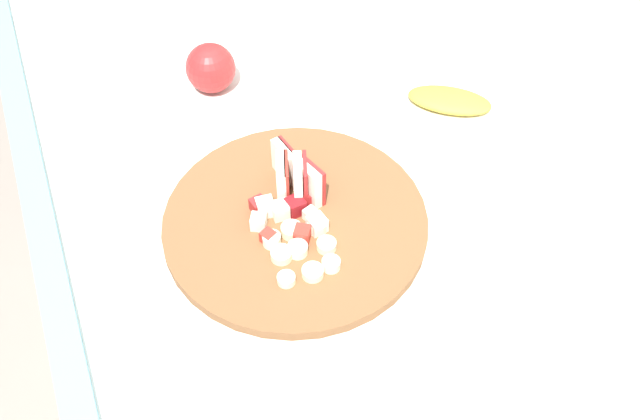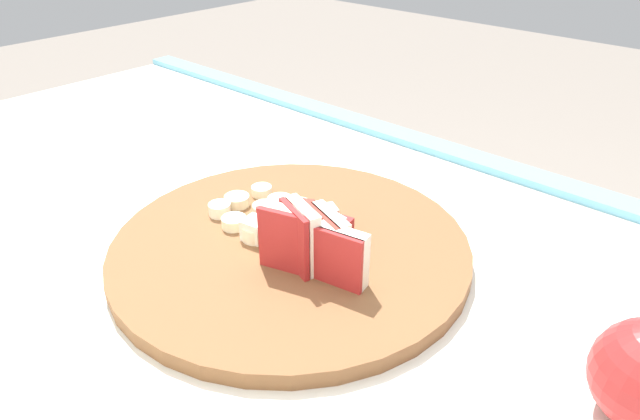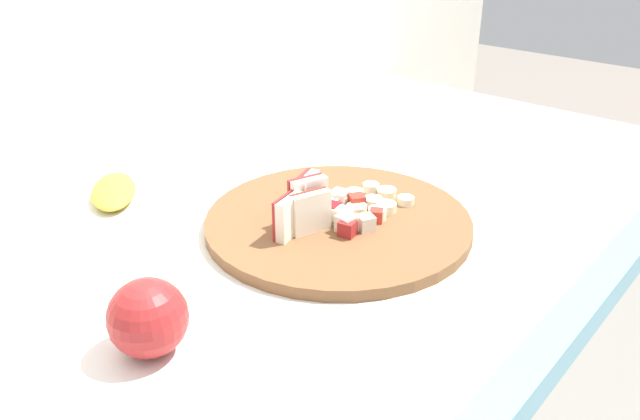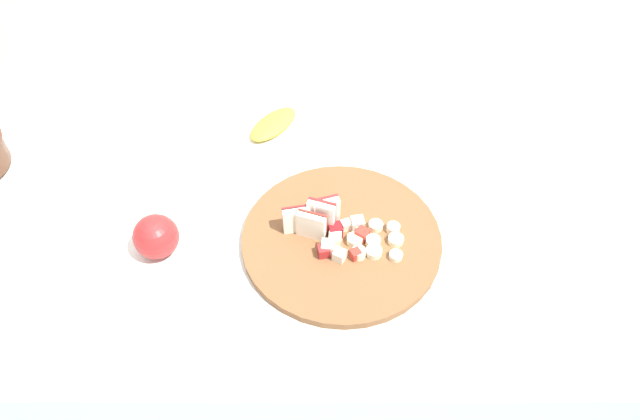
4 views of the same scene
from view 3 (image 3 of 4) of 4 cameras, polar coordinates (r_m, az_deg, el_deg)
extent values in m
cube|color=#6BB2CC|center=(0.65, 17.97, -13.34)|extent=(1.52, 0.04, 0.04)
cube|color=silver|center=(1.14, -17.53, -5.11)|extent=(2.40, 0.04, 1.44)
cylinder|color=brown|center=(0.84, 1.59, -1.08)|extent=(0.34, 0.34, 0.02)
cube|color=#B22D23|center=(0.79, -1.03, -0.04)|extent=(0.05, 0.02, 0.05)
cube|color=#EFE5CC|center=(0.79, -0.77, -0.24)|extent=(0.05, 0.03, 0.05)
cube|color=#A32323|center=(0.81, -1.16, 0.94)|extent=(0.05, 0.02, 0.06)
cube|color=white|center=(0.81, -0.92, 0.76)|extent=(0.05, 0.03, 0.06)
cube|color=#A32323|center=(0.78, -3.14, -0.50)|extent=(0.05, 0.01, 0.05)
cube|color=white|center=(0.78, -2.68, -0.61)|extent=(0.05, 0.02, 0.05)
cube|color=#A32323|center=(0.82, -1.56, 1.22)|extent=(0.05, 0.02, 0.06)
cube|color=#EFE5CC|center=(0.82, -1.11, 1.14)|extent=(0.05, 0.03, 0.06)
cube|color=#B22D23|center=(0.85, 3.23, 0.71)|extent=(0.03, 0.03, 0.02)
cube|color=white|center=(0.85, 0.98, 0.41)|extent=(0.02, 0.02, 0.02)
cube|color=#A32323|center=(0.83, -0.42, -0.11)|extent=(0.03, 0.03, 0.02)
cube|color=white|center=(0.86, 1.75, 1.03)|extent=(0.02, 0.02, 0.02)
cube|color=white|center=(0.80, 2.34, -1.18)|extent=(0.02, 0.02, 0.02)
cube|color=#EFE5CC|center=(0.81, 1.97, -0.58)|extent=(0.02, 0.02, 0.02)
cube|color=maroon|center=(0.82, 0.90, -0.11)|extent=(0.03, 0.03, 0.02)
cube|color=#B22D23|center=(0.82, 4.94, -0.48)|extent=(0.02, 0.02, 0.02)
cube|color=#A32323|center=(0.79, 2.42, -1.60)|extent=(0.02, 0.02, 0.02)
cube|color=white|center=(0.80, 4.04, -1.12)|extent=(0.03, 0.03, 0.02)
cylinder|color=white|center=(0.83, 5.01, -0.33)|extent=(0.02, 0.02, 0.02)
cylinder|color=beige|center=(0.85, 5.80, 0.23)|extent=(0.03, 0.03, 0.01)
cylinder|color=#F4EAC6|center=(0.87, 7.49, 0.84)|extent=(0.02, 0.02, 0.01)
cylinder|color=beige|center=(0.84, 3.21, 0.03)|extent=(0.03, 0.03, 0.01)
cylinder|color=white|center=(0.86, 4.63, 0.67)|extent=(0.03, 0.03, 0.01)
cylinder|color=beige|center=(0.89, 5.84, 1.51)|extent=(0.03, 0.03, 0.01)
cylinder|color=#F4EAC6|center=(0.86, 1.72, 0.82)|extent=(0.03, 0.03, 0.01)
cylinder|color=beige|center=(0.88, 3.03, 1.40)|extent=(0.02, 0.02, 0.01)
cylinder|color=white|center=(0.90, 4.46, 1.95)|extent=(0.02, 0.02, 0.01)
ellipsoid|color=gold|center=(0.96, -17.57, 1.59)|extent=(0.12, 0.14, 0.02)
sphere|color=#A32323|center=(0.63, -14.79, -9.08)|extent=(0.08, 0.08, 0.08)
camera|label=1|loc=(1.22, 33.88, 38.51)|focal=40.48mm
camera|label=2|loc=(0.82, -32.98, 16.71)|focal=31.92mm
camera|label=4|loc=(0.67, 73.42, 45.20)|focal=31.48mm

